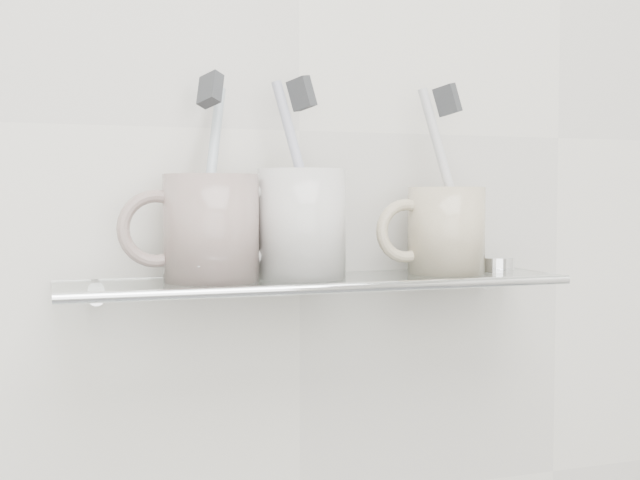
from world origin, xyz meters
name	(u,v)px	position (x,y,z in m)	size (l,w,h in m)	color
wall_back	(299,131)	(0.00, 1.10, 1.25)	(2.50, 2.50, 0.00)	beige
shelf_glass	(318,282)	(0.00, 1.04, 1.10)	(0.50, 0.12, 0.01)	silver
shelf_rail	(338,288)	(0.00, 0.98, 1.10)	(0.01, 0.01, 0.50)	silver
bracket_left	(96,296)	(-0.21, 1.09, 1.09)	(0.02, 0.02, 0.03)	silver
bracket_right	(481,281)	(0.21, 1.09, 1.09)	(0.02, 0.02, 0.03)	silver
mug_left	(211,228)	(-0.11, 1.04, 1.15)	(0.09, 0.09, 0.10)	silver
mug_left_handle	(156,229)	(-0.16, 1.04, 1.15)	(0.07, 0.07, 0.01)	silver
toothbrush_left	(211,175)	(-0.11, 1.04, 1.20)	(0.01, 0.01, 0.19)	#9BB3BD
bristles_left	(210,90)	(-0.11, 1.04, 1.28)	(0.01, 0.02, 0.03)	#313336
mug_center	(302,224)	(-0.02, 1.04, 1.15)	(0.09, 0.09, 0.11)	silver
mug_center_handle	(253,224)	(-0.06, 1.04, 1.15)	(0.08, 0.08, 0.01)	silver
toothbrush_center	(302,176)	(-0.02, 1.04, 1.20)	(0.01, 0.01, 0.19)	#9EA0BE
bristles_center	(302,94)	(-0.02, 1.04, 1.28)	(0.01, 0.02, 0.03)	#313336
mug_right	(446,230)	(0.14, 1.04, 1.15)	(0.08, 0.08, 0.09)	beige
mug_right_handle	(406,231)	(0.10, 1.04, 1.15)	(0.07, 0.07, 0.01)	beige
toothbrush_right	(447,177)	(0.14, 1.04, 1.20)	(0.01, 0.01, 0.19)	silver
bristles_right	(447,100)	(0.14, 1.04, 1.28)	(0.01, 0.02, 0.03)	#313336
chrome_cap	(497,265)	(0.20, 1.04, 1.11)	(0.04, 0.04, 0.02)	silver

